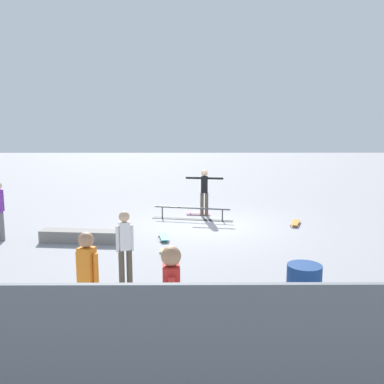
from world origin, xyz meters
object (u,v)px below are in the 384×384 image
at_px(bystander_orange_shirt, 88,280).
at_px(loose_skateboard_yellow, 167,254).
at_px(loose_skateboard_orange, 295,223).
at_px(skater_main, 204,189).
at_px(grind_rail, 192,214).
at_px(loose_skateboard_teal, 164,237).
at_px(skate_ledge, 81,236).
at_px(skateboard_main, 198,213).
at_px(bystander_red_shirt, 171,308).
at_px(bystander_white_shirt, 125,245).
at_px(trash_bin, 303,292).

relative_size(bystander_orange_shirt, loose_skateboard_yellow, 1.98).
distance_m(bystander_orange_shirt, loose_skateboard_orange, 8.45).
distance_m(skater_main, loose_skateboard_yellow, 4.59).
relative_size(skater_main, loose_skateboard_yellow, 1.91).
bearing_deg(bystander_orange_shirt, loose_skateboard_yellow, -82.21).
distance_m(grind_rail, loose_skateboard_teal, 2.46).
relative_size(skate_ledge, skateboard_main, 2.66).
height_order(skate_ledge, bystander_red_shirt, bystander_red_shirt).
bearing_deg(bystander_white_shirt, loose_skateboard_orange, -150.25).
height_order(loose_skateboard_teal, trash_bin, trash_bin).
xyz_separation_m(skateboard_main, bystander_white_shirt, (1.52, 6.41, 0.78)).
xyz_separation_m(skate_ledge, trash_bin, (-4.73, 4.49, 0.30)).
height_order(grind_rail, loose_skateboard_teal, grind_rail).
height_order(skater_main, bystander_orange_shirt, bystander_orange_shirt).
height_order(bystander_white_shirt, loose_skateboard_teal, bystander_white_shirt).
bearing_deg(loose_skateboard_yellow, skateboard_main, 155.56).
bearing_deg(loose_skateboard_orange, loose_skateboard_teal, -48.00).
bearing_deg(bystander_red_shirt, grind_rail, 174.31).
xyz_separation_m(skater_main, bystander_white_shirt, (1.73, 6.27, -0.06)).
height_order(skater_main, bystander_red_shirt, bystander_red_shirt).
relative_size(grind_rail, loose_skateboard_teal, 3.24).
xyz_separation_m(bystander_white_shirt, loose_skateboard_orange, (-4.52, -4.96, -0.78)).
xyz_separation_m(skateboard_main, bystander_red_shirt, (0.50, 9.44, 0.92)).
distance_m(skateboard_main, loose_skateboard_yellow, 4.60).
height_order(skate_ledge, bystander_white_shirt, bystander_white_shirt).
xyz_separation_m(skateboard_main, trash_bin, (-1.55, 7.76, 0.39)).
bearing_deg(grind_rail, loose_skateboard_orange, 179.15).
relative_size(loose_skateboard_orange, loose_skateboard_teal, 1.00).
height_order(grind_rail, bystander_red_shirt, bystander_red_shirt).
distance_m(skate_ledge, trash_bin, 6.53).
bearing_deg(bystander_red_shirt, skate_ledge, -160.35).
bearing_deg(skate_ledge, loose_skateboard_teal, -173.94).
xyz_separation_m(loose_skateboard_teal, loose_skateboard_yellow, (-0.16, 1.49, 0.00)).
bearing_deg(grind_rail, bystander_red_shirt, 100.31).
bearing_deg(skateboard_main, bystander_white_shirt, -96.58).
bearing_deg(bystander_white_shirt, loose_skateboard_teal, -116.75).
height_order(grind_rail, skateboard_main, grind_rail).
distance_m(skateboard_main, trash_bin, 7.92).
xyz_separation_m(bystander_red_shirt, loose_skateboard_teal, (0.49, -6.41, -0.92)).
distance_m(skate_ledge, loose_skateboard_yellow, 2.67).
bearing_deg(loose_skateboard_orange, skate_ledge, -53.26).
bearing_deg(loose_skateboard_teal, loose_skateboard_yellow, 177.11).
bearing_deg(bystander_red_shirt, trash_bin, 125.58).
xyz_separation_m(bystander_red_shirt, loose_skateboard_orange, (-3.50, -7.99, -0.92)).
bearing_deg(loose_skateboard_yellow, bystander_white_shirt, -34.14).
bearing_deg(bystander_red_shirt, loose_skateboard_yellow, -179.95).
relative_size(skate_ledge, trash_bin, 2.36).
bearing_deg(loose_skateboard_teal, skateboard_main, -27.35).
distance_m(bystander_red_shirt, loose_skateboard_teal, 6.49).
bearing_deg(bystander_red_shirt, loose_skateboard_teal, -179.38).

